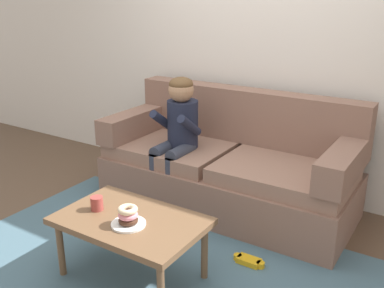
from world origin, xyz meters
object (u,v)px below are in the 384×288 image
(donut, at_px, (128,220))
(toy_controller, at_px, (249,262))
(coffee_table, at_px, (131,225))
(person_child, at_px, (177,130))
(mug, at_px, (97,203))
(couch, at_px, (229,167))

(donut, relative_size, toy_controller, 0.53)
(coffee_table, height_order, person_child, person_child)
(person_child, height_order, mug, person_child)
(coffee_table, distance_m, toy_controller, 0.85)
(donut, bearing_deg, toy_controller, 48.15)
(person_child, bearing_deg, mug, -84.72)
(couch, relative_size, mug, 23.15)
(coffee_table, xyz_separation_m, mug, (-0.25, -0.03, 0.09))
(couch, height_order, mug, couch)
(couch, bearing_deg, person_child, -151.38)
(coffee_table, relative_size, mug, 10.14)
(person_child, relative_size, donut, 9.18)
(mug, bearing_deg, person_child, 95.28)
(coffee_table, bearing_deg, toy_controller, 42.28)
(couch, relative_size, donut, 17.36)
(donut, relative_size, mug, 1.33)
(donut, bearing_deg, coffee_table, 122.00)
(donut, xyz_separation_m, mug, (-0.30, 0.04, 0.01))
(couch, bearing_deg, coffee_table, -91.48)
(coffee_table, xyz_separation_m, donut, (0.04, -0.07, 0.08))
(toy_controller, bearing_deg, mug, -179.15)
(couch, xyz_separation_m, donut, (0.01, -1.32, 0.11))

